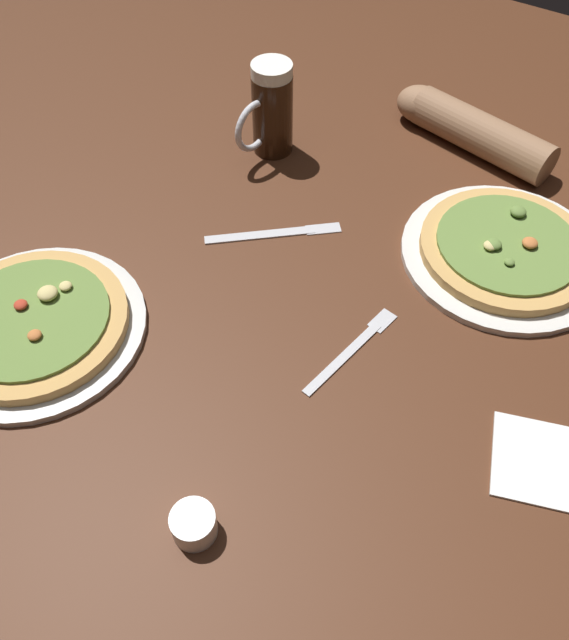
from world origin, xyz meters
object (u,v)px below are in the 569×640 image
beer_mug_dark (271,111)px  fork_left (352,349)px  pizza_plate_far (505,250)px  ramekin_sauce (194,524)px  diner_arm (466,127)px  napkin_folded (549,461)px  pizza_plate_near (34,324)px  knife_right (274,233)px

beer_mug_dark → fork_left: beer_mug_dark is taller
pizza_plate_far → beer_mug_dark: size_ratio=1.92×
ramekin_sauce → diner_arm: (-0.05, 0.90, 0.02)m
napkin_folded → fork_left: size_ratio=0.69×
pizza_plate_far → fork_left: pizza_plate_far is taller
ramekin_sauce → pizza_plate_near: bearing=164.3°
pizza_plate_far → knife_right: 0.39m
pizza_plate_near → diner_arm: bearing=66.3°
beer_mug_dark → fork_left: 0.51m
ramekin_sauce → fork_left: size_ratio=0.27×
pizza_plate_far → diner_arm: size_ratio=1.01×
pizza_plate_far → ramekin_sauce: (-0.14, -0.65, 0.00)m
napkin_folded → diner_arm: size_ratio=0.42×
fork_left → napkin_folded: bearing=-3.1°
beer_mug_dark → diner_arm: bearing=36.6°
pizza_plate_near → ramekin_sauce: pizza_plate_near is taller
pizza_plate_near → beer_mug_dark: (0.05, 0.56, 0.07)m
knife_right → pizza_plate_near: bearing=-116.1°
ramekin_sauce → knife_right: size_ratio=0.29×
ramekin_sauce → beer_mug_dark: bearing=117.1°
pizza_plate_near → napkin_folded: bearing=16.6°
napkin_folded → fork_left: 0.30m
ramekin_sauce → knife_right: ramekin_sauce is taller
beer_mug_dark → ramekin_sauce: 0.76m
pizza_plate_near → diner_arm: (0.35, 0.79, 0.02)m
napkin_folded → beer_mug_dark: bearing=152.5°
pizza_plate_far → fork_left: size_ratio=1.65×
knife_right → diner_arm: 0.45m
beer_mug_dark → knife_right: size_ratio=0.93×
ramekin_sauce → napkin_folded: ramekin_sauce is taller
pizza_plate_near → fork_left: pizza_plate_near is taller
beer_mug_dark → knife_right: 0.25m
diner_arm → knife_right: bearing=-111.5°
pizza_plate_near → fork_left: 0.48m
pizza_plate_far → knife_right: pizza_plate_far is taller
beer_mug_dark → ramekin_sauce: size_ratio=3.17×
napkin_folded → knife_right: size_ratio=0.75×
knife_right → fork_left: bearing=-31.2°
pizza_plate_far → beer_mug_dark: beer_mug_dark is taller
knife_right → diner_arm: bearing=68.5°
ramekin_sauce → fork_left: bearing=85.9°
beer_mug_dark → knife_right: beer_mug_dark is taller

